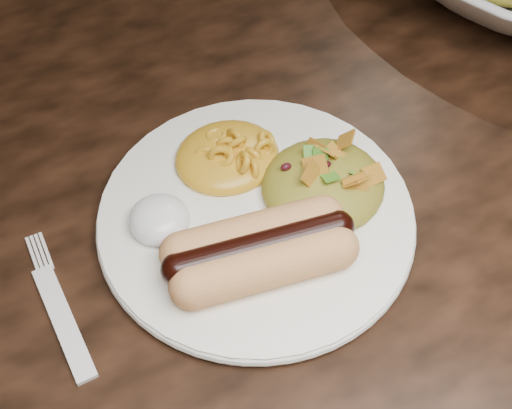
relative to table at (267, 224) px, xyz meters
name	(u,v)px	position (x,y,z in m)	size (l,w,h in m)	color
table	(267,224)	(0.00, 0.00, 0.00)	(1.60, 0.90, 0.75)	#391F12
plate	(256,217)	(-0.04, -0.05, 0.10)	(0.25, 0.25, 0.01)	white
hotdog	(259,250)	(-0.05, -0.09, 0.12)	(0.12, 0.08, 0.03)	#DCAF58
mac_and_cheese	(227,147)	(-0.04, 0.01, 0.12)	(0.09, 0.08, 0.03)	orange
sour_cream	(158,215)	(-0.11, -0.03, 0.12)	(0.05, 0.05, 0.03)	white
taco_salad	(324,177)	(0.02, -0.06, 0.12)	(0.10, 0.09, 0.04)	gold
fork	(64,322)	(-0.20, -0.07, 0.09)	(0.02, 0.12, 0.00)	white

